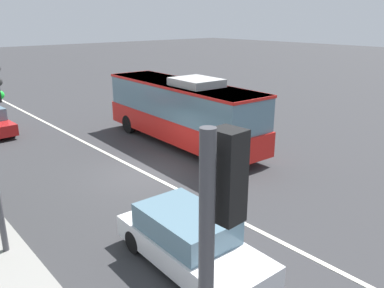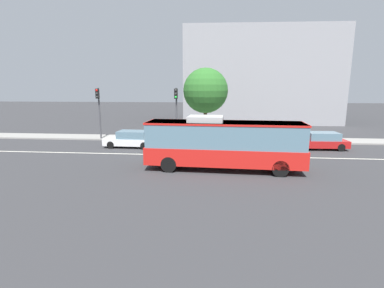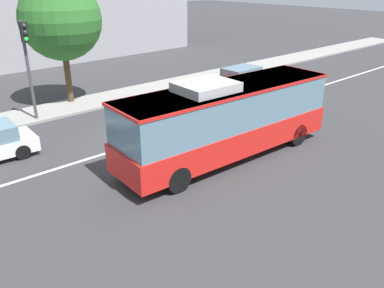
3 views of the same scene
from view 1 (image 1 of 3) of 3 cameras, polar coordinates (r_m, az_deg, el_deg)
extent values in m
plane|color=#333335|center=(16.27, -6.72, -4.31)|extent=(160.00, 160.00, 0.00)
cube|color=silver|center=(16.26, -6.72, -4.29)|extent=(76.00, 0.16, 0.01)
cube|color=red|center=(19.67, -1.57, 2.77)|extent=(10.10, 2.95, 1.10)
cube|color=slate|center=(19.36, -1.60, 6.59)|extent=(9.90, 2.87, 1.58)
cube|color=red|center=(19.23, -1.62, 8.71)|extent=(10.00, 2.92, 0.12)
cube|color=#B2B2B2|center=(18.26, 0.65, 8.98)|extent=(2.28, 1.90, 0.36)
cylinder|color=black|center=(22.00, -9.17, 2.90)|extent=(1.01, 0.35, 1.00)
cylinder|color=black|center=(23.10, -4.41, 3.81)|extent=(1.01, 0.35, 1.00)
cylinder|color=black|center=(16.62, 2.40, -1.85)|extent=(1.01, 0.35, 1.00)
cylinder|color=black|center=(18.06, 7.73, -0.37)|extent=(1.01, 0.35, 1.00)
cylinder|color=black|center=(23.11, -24.76, 1.72)|extent=(0.65, 0.24, 0.64)
cube|color=white|center=(10.30, -0.05, -15.02)|extent=(4.55, 1.94, 0.60)
cube|color=slate|center=(10.15, -0.95, -11.49)|extent=(2.57, 1.73, 0.64)
cylinder|color=black|center=(9.99, 9.42, -17.89)|extent=(0.65, 0.24, 0.64)
cylinder|color=black|center=(11.84, -1.62, -11.44)|extent=(0.65, 0.24, 0.64)
cylinder|color=black|center=(11.08, -8.41, -13.88)|extent=(0.65, 0.24, 0.64)
cube|color=black|center=(3.87, 5.14, -4.68)|extent=(0.34, 0.30, 0.96)
sphere|color=red|center=(3.87, 6.73, 0.31)|extent=(0.22, 0.22, 0.22)
sphere|color=#2D2D2D|center=(3.98, 6.56, -4.09)|extent=(0.22, 0.22, 0.22)
sphere|color=#2D2D2D|center=(4.11, 6.41, -8.23)|extent=(0.22, 0.22, 0.22)
sphere|color=#1ED838|center=(10.72, -26.24, 6.44)|extent=(0.22, 0.22, 0.22)
camera|label=2|loc=(33.31, 24.68, 14.91)|focal=26.75mm
camera|label=3|loc=(22.74, 41.85, 16.31)|focal=36.17mm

